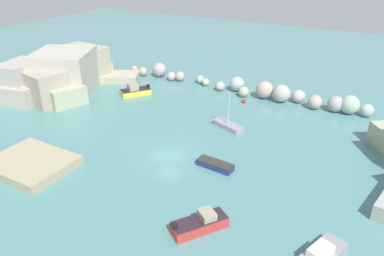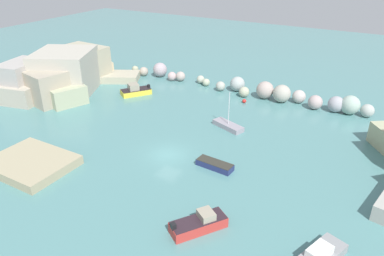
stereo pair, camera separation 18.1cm
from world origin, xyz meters
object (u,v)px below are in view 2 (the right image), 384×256
at_px(channel_buoy, 244,101).
at_px(moored_boat_2, 199,223).
at_px(moored_boat_1, 136,91).
at_px(moored_boat_0, 228,126).
at_px(moored_boat_4, 215,165).
at_px(moored_boat_3, 33,155).
at_px(stone_dock, 31,163).

bearing_deg(channel_buoy, moored_boat_2, -75.15).
xyz_separation_m(moored_boat_1, moored_boat_2, (23.36, -22.05, -0.05)).
xyz_separation_m(moored_boat_0, moored_boat_1, (-17.57, 3.70, 0.29)).
bearing_deg(moored_boat_4, moored_boat_0, -68.93).
bearing_deg(moored_boat_3, moored_boat_0, -23.31).
relative_size(moored_boat_0, moored_boat_4, 1.20).
bearing_deg(moored_boat_3, moored_boat_1, 24.07).
bearing_deg(moored_boat_1, moored_boat_4, 92.92).
relative_size(channel_buoy, moored_boat_2, 0.13).
height_order(moored_boat_3, moored_boat_4, moored_boat_4).
bearing_deg(stone_dock, moored_boat_1, 98.87).
relative_size(stone_dock, channel_buoy, 13.97).
height_order(stone_dock, moored_boat_1, moored_boat_1).
xyz_separation_m(moored_boat_2, moored_boat_4, (-3.07, 9.05, -0.24)).
bearing_deg(moored_boat_0, moored_boat_2, -51.82).
height_order(stone_dock, channel_buoy, stone_dock).
bearing_deg(moored_boat_3, channel_buoy, -9.66).
bearing_deg(moored_boat_2, stone_dock, 125.99).
relative_size(moored_boat_1, moored_boat_2, 1.02).
bearing_deg(channel_buoy, moored_boat_0, -80.87).
xyz_separation_m(channel_buoy, moored_boat_2, (7.22, -27.24, 0.29)).
relative_size(channel_buoy, moored_boat_1, 0.12).
relative_size(stone_dock, moored_boat_3, 3.32).
bearing_deg(stone_dock, moored_boat_2, 1.15).
distance_m(moored_boat_3, moored_boat_4, 20.05).
relative_size(stone_dock, moored_boat_2, 1.75).
bearing_deg(moored_boat_4, moored_boat_3, 28.14).
height_order(moored_boat_0, moored_boat_4, moored_boat_0).
xyz_separation_m(channel_buoy, moored_boat_4, (4.16, -18.19, 0.05)).
height_order(stone_dock, moored_boat_2, moored_boat_2).
distance_m(moored_boat_2, moored_boat_4, 9.56).
relative_size(moored_boat_1, moored_boat_4, 1.21).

